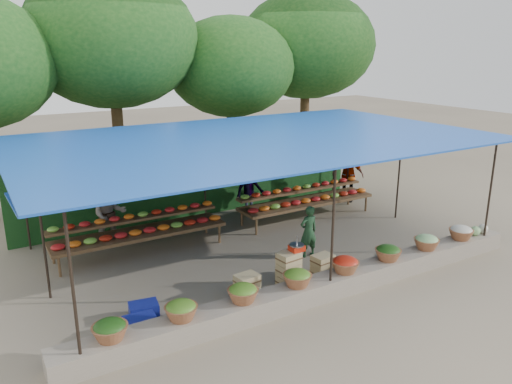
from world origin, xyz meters
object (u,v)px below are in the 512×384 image
vendor_seated (308,231)px  crate_counter (287,273)px  blue_crate_front (140,326)px  blue_crate_back (144,311)px  weighing_scale (297,247)px

vendor_seated → crate_counter: bearing=40.9°
vendor_seated → blue_crate_front: (-4.55, -1.26, -0.47)m
vendor_seated → blue_crate_back: size_ratio=2.43×
blue_crate_front → crate_counter: bearing=7.4°
crate_counter → blue_crate_back: crate_counter is taller
blue_crate_front → blue_crate_back: (0.22, 0.48, -0.01)m
weighing_scale → blue_crate_back: weighing_scale is taller
crate_counter → blue_crate_back: bearing=174.5°
crate_counter → vendor_seated: 1.73m
weighing_scale → blue_crate_front: 3.52m
crate_counter → weighing_scale: 0.58m
blue_crate_back → crate_counter: bearing=3.5°
crate_counter → vendor_seated: vendor_seated is taller
crate_counter → vendor_seated: bearing=39.0°
crate_counter → vendor_seated: size_ratio=1.88×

